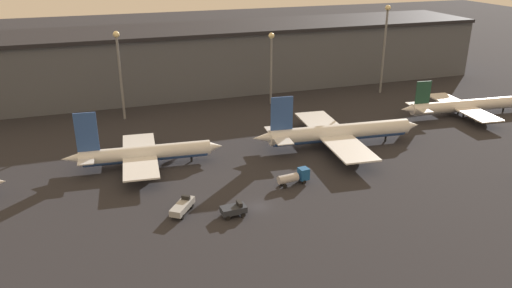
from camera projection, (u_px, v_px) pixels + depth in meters
The scene contains 11 objects.
ground at pixel (259, 206), 96.06m from camera, with size 600.00×600.00×0.00m, color #26262B.
terminal_building at pixel (175, 60), 167.87m from camera, with size 218.43×30.31×21.15m.
airplane_1 at pixel (144, 153), 112.44m from camera, with size 35.84×26.99×13.68m.
airplane_2 at pixel (338, 133), 123.69m from camera, with size 44.12×36.06×13.77m.
airplane_3 at pixel (466, 106), 146.35m from camera, with size 42.80×28.39×11.16m.
service_vehicle_1 at pixel (183, 206), 93.44m from camera, with size 5.79×6.80×2.76m.
service_vehicle_2 at pixel (294, 177), 104.38m from camera, with size 7.12×2.76×3.21m.
service_vehicle_4 at pixel (234, 210), 92.35m from camera, with size 4.81×2.77×2.72m.
lamp_post_1 at pixel (119, 64), 138.21m from camera, with size 1.80×1.80×25.12m.
lamp_post_2 at pixel (271, 59), 152.33m from camera, with size 1.80×1.80×22.28m.
lamp_post_3 at pixel (385, 39), 162.89m from camera, with size 1.80×1.80×28.94m.
Camera 1 is at (-27.92, -79.87, 47.05)m, focal length 35.00 mm.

